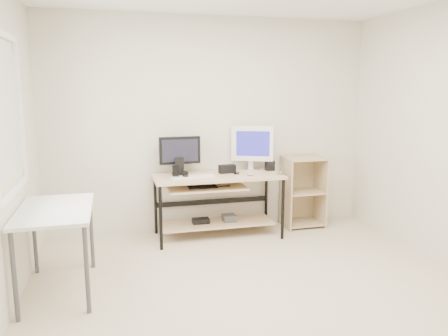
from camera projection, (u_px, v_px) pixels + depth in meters
name	position (u px, v px, depth m)	size (l,w,h in m)	color
room	(249.00, 144.00, 3.44)	(4.01, 4.01, 2.62)	beige
desk	(216.00, 192.00, 5.15)	(1.50, 0.65, 0.75)	#D3B286
side_table	(56.00, 217.00, 3.71)	(0.60, 1.00, 0.75)	white
shelf_unit	(302.00, 191.00, 5.61)	(0.50, 0.40, 0.90)	tan
black_monitor	(180.00, 153.00, 5.12)	(0.49, 0.20, 0.44)	black
white_imac	(252.00, 145.00, 5.35)	(0.49, 0.25, 0.55)	silver
keyboard	(193.00, 177.00, 4.97)	(0.49, 0.14, 0.02)	white
mouse	(250.00, 174.00, 5.09)	(0.07, 0.10, 0.04)	#AEAEB3
center_speaker	(227.00, 169.00, 5.22)	(0.20, 0.09, 0.10)	black
speaker_left	(180.00, 166.00, 5.10)	(0.12, 0.12, 0.20)	black
speaker_right	(270.00, 166.00, 5.39)	(0.10, 0.10, 0.12)	black
audio_controller	(175.00, 171.00, 4.94)	(0.07, 0.05, 0.15)	black
volume_puck	(186.00, 177.00, 4.94)	(0.07, 0.07, 0.03)	black
smartphone	(237.00, 173.00, 5.20)	(0.06, 0.11, 0.01)	black
coaster	(279.00, 175.00, 5.12)	(0.08, 0.08, 0.01)	#9C7446
drinking_glass	(279.00, 169.00, 5.11)	(0.06, 0.06, 0.12)	white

